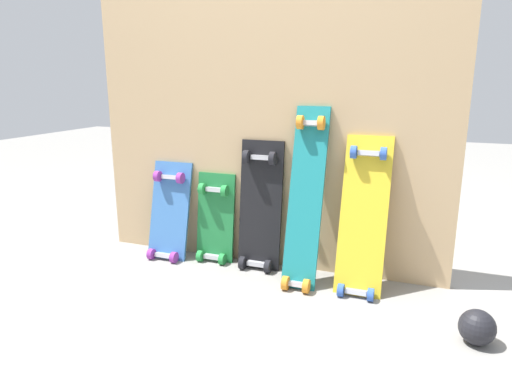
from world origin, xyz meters
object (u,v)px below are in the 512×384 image
rubber_ball (477,327)px  skateboard_blue (169,216)px  skateboard_green (215,223)px  skateboard_yellow (363,222)px  skateboard_black (260,211)px  skateboard_teal (305,204)px

rubber_ball → skateboard_blue: bearing=166.4°
skateboard_green → rubber_ball: 1.41m
skateboard_yellow → skateboard_black: bearing=172.4°
skateboard_green → rubber_ball: skateboard_green is taller
skateboard_blue → skateboard_yellow: bearing=-2.2°
skateboard_black → skateboard_blue: bearing=-176.5°
skateboard_blue → skateboard_teal: 0.84m
skateboard_black → skateboard_yellow: (0.56, -0.07, 0.02)m
skateboard_yellow → rubber_ball: 0.67m
skateboard_black → skateboard_teal: (0.27, -0.09, 0.09)m
skateboard_black → skateboard_teal: size_ratio=0.80×
skateboard_teal → skateboard_yellow: size_ratio=1.16×
skateboard_blue → skateboard_black: size_ratio=0.81×
skateboard_blue → rubber_ball: bearing=-13.6°
skateboard_yellow → rubber_ball: bearing=-34.6°
skateboard_black → rubber_ball: (1.06, -0.42, -0.25)m
skateboard_teal → rubber_ball: skateboard_teal is taller
skateboard_blue → rubber_ball: (1.60, -0.39, -0.17)m
skateboard_blue → skateboard_green: skateboard_blue is taller
skateboard_black → skateboard_green: bearing=178.6°
skateboard_green → skateboard_yellow: size_ratio=0.69×
skateboard_yellow → skateboard_teal: bearing=-177.4°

